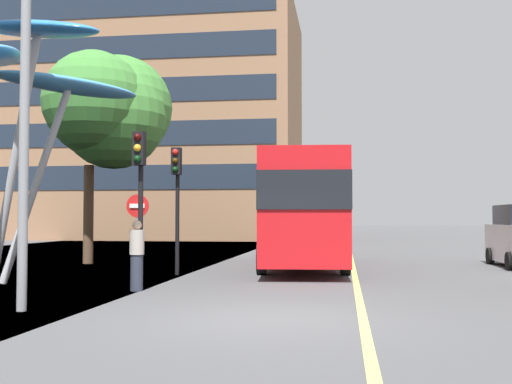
% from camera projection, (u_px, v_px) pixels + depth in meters
% --- Properties ---
extents(ground, '(120.00, 240.00, 0.10)m').
position_uv_depth(ground, '(226.00, 321.00, 10.58)').
color(ground, '#4C4C4F').
extents(red_bus, '(3.31, 10.58, 3.86)m').
position_uv_depth(red_bus, '(302.00, 206.00, 21.47)').
color(red_bus, red).
rests_on(red_bus, ground).
extents(traffic_light_kerb_near, '(0.28, 0.42, 3.75)m').
position_uv_depth(traffic_light_kerb_near, '(140.00, 175.00, 14.87)').
color(traffic_light_kerb_near, black).
rests_on(traffic_light_kerb_near, ground).
extents(traffic_light_kerb_far, '(0.28, 0.42, 3.79)m').
position_uv_depth(traffic_light_kerb_far, '(177.00, 183.00, 18.53)').
color(traffic_light_kerb_far, black).
rests_on(traffic_light_kerb_far, ground).
extents(street_lamp, '(1.45, 0.44, 7.40)m').
position_uv_depth(street_lamp, '(41.00, 55.00, 11.50)').
color(street_lamp, gray).
rests_on(street_lamp, ground).
extents(tree_pavement_near, '(4.27, 5.31, 7.86)m').
position_uv_depth(tree_pavement_near, '(110.00, 109.00, 23.09)').
color(tree_pavement_near, brown).
rests_on(tree_pavement_near, ground).
extents(pedestrian, '(0.34, 0.34, 1.64)m').
position_uv_depth(pedestrian, '(137.00, 255.00, 14.50)').
color(pedestrian, '#2D3342').
rests_on(pedestrian, ground).
extents(no_entry_sign, '(0.60, 0.12, 2.31)m').
position_uv_depth(no_entry_sign, '(138.00, 224.00, 16.20)').
color(no_entry_sign, gray).
rests_on(no_entry_sign, ground).
extents(backdrop_building, '(26.88, 15.07, 19.28)m').
position_uv_depth(backdrop_building, '(140.00, 125.00, 53.50)').
color(backdrop_building, '#936B4C').
rests_on(backdrop_building, ground).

